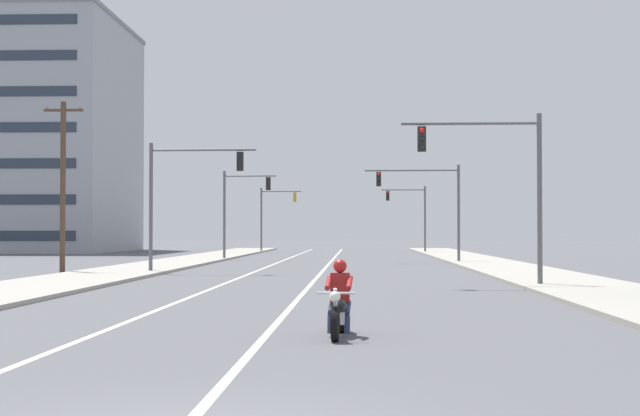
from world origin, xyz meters
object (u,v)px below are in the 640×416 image
traffic_signal_near_left (181,187)px  traffic_signal_far_left (272,210)px  traffic_signal_far_right (413,209)px  apartment_building_far_left_block (30,136)px  motorcycle_with_rider (339,306)px  traffic_signal_near_right (499,172)px  traffic_signal_mid_right (430,197)px  traffic_signal_mid_left (239,202)px  utility_pole_left_near (63,184)px

traffic_signal_near_left → traffic_signal_far_left: same height
traffic_signal_far_right → apartment_building_far_left_block: apartment_building_far_left_block is taller
traffic_signal_far_right → traffic_signal_far_left: (-13.32, 2.97, -0.02)m
motorcycle_with_rider → traffic_signal_far_right: (5.46, 69.45, 3.47)m
traffic_signal_far_left → motorcycle_with_rider: bearing=-83.8°
traffic_signal_near_right → traffic_signal_far_right: (0.06, 53.66, -0.05)m
traffic_signal_mid_right → traffic_signal_far_left: 33.43m
traffic_signal_far_left → traffic_signal_mid_left: bearing=-90.1°
traffic_signal_far_right → traffic_signal_far_left: size_ratio=1.00×
traffic_signal_near_right → utility_pole_left_near: utility_pole_left_near is taller
traffic_signal_near_left → traffic_signal_far_right: (13.46, 43.15, -0.06)m
traffic_signal_near_left → apartment_building_far_left_block: (-24.25, 47.61, 7.32)m
traffic_signal_far_right → utility_pole_left_near: bearing=-113.6°
traffic_signal_mid_right → traffic_signal_far_left: size_ratio=1.00×
traffic_signal_far_left → utility_pole_left_near: 46.80m
traffic_signal_near_right → apartment_building_far_left_block: bearing=122.9°
traffic_signal_far_left → apartment_building_far_left_block: 25.53m
motorcycle_with_rider → traffic_signal_near_right: 17.06m
traffic_signal_mid_right → apartment_building_far_left_block: apartment_building_far_left_block is taller
traffic_signal_far_left → utility_pole_left_near: (-5.72, -46.45, 0.21)m
traffic_signal_mid_left → traffic_signal_far_left: size_ratio=1.00×
motorcycle_with_rider → utility_pole_left_near: bearing=117.6°
traffic_signal_near_right → apartment_building_far_left_block: (-37.65, 58.11, 7.33)m
utility_pole_left_near → traffic_signal_near_left: bearing=3.4°
motorcycle_with_rider → traffic_signal_mid_right: bearing=83.2°
traffic_signal_near_right → utility_pole_left_near: 21.54m
utility_pole_left_near → apartment_building_far_left_block: apartment_building_far_left_block is taller
traffic_signal_mid_left → utility_pole_left_near: bearing=-105.0°
motorcycle_with_rider → traffic_signal_near_left: bearing=106.9°
motorcycle_with_rider → traffic_signal_far_right: size_ratio=0.35×
traffic_signal_mid_right → traffic_signal_mid_left: (-12.87, 5.62, -0.14)m
traffic_signal_near_right → utility_pole_left_near: (-18.99, 10.17, 0.14)m
motorcycle_with_rider → traffic_signal_far_left: (-7.87, 72.42, 3.45)m
traffic_signal_near_left → traffic_signal_mid_right: size_ratio=1.00×
traffic_signal_mid_right → traffic_signal_far_left: same height
traffic_signal_mid_right → apartment_building_far_left_block: size_ratio=0.27×
traffic_signal_mid_left → traffic_signal_far_right: (13.37, 22.29, 0.03)m
motorcycle_with_rider → traffic_signal_mid_left: size_ratio=0.35×
motorcycle_with_rider → utility_pole_left_near: (-13.59, 25.97, 3.66)m
traffic_signal_mid_left → traffic_signal_far_left: bearing=89.9°
traffic_signal_far_right → traffic_signal_near_left: bearing=-107.3°
traffic_signal_mid_left → apartment_building_far_left_block: (-24.34, 26.74, 7.41)m
traffic_signal_far_left → traffic_signal_mid_right: bearing=-67.4°
traffic_signal_near_right → apartment_building_far_left_block: size_ratio=0.27×
traffic_signal_mid_right → utility_pole_left_near: (-18.54, -15.58, 0.08)m
motorcycle_with_rider → traffic_signal_mid_right: 41.99m
traffic_signal_near_left → utility_pole_left_near: (-5.59, -0.33, 0.14)m
traffic_signal_near_right → traffic_signal_mid_left: same height
motorcycle_with_rider → traffic_signal_far_right: 69.75m
traffic_signal_near_left → traffic_signal_far_right: size_ratio=1.00×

